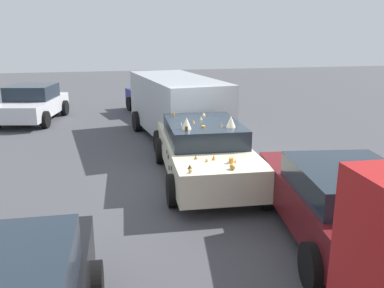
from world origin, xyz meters
name	(u,v)px	position (x,y,z in m)	size (l,w,h in m)	color
ground_plane	(204,179)	(0.00, 0.00, 0.00)	(60.00, 60.00, 0.00)	#47474C
art_car_decorated	(204,150)	(0.03, 0.00, 0.73)	(4.80, 2.31, 1.65)	beige
parked_van_far_left	(176,105)	(3.99, -0.09, 1.16)	(5.40, 2.69, 2.05)	#9EA3A8
parked_sedan_row_back_far	(158,98)	(8.57, -0.15, 0.69)	(4.25, 2.72, 1.37)	navy
parked_sedan_behind_right	(32,103)	(8.10, 5.01, 0.71)	(4.28, 2.68, 1.43)	silver
parked_sedan_row_back_center	(340,202)	(-3.47, -1.44, 0.72)	(4.49, 2.50, 1.39)	#5B1419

